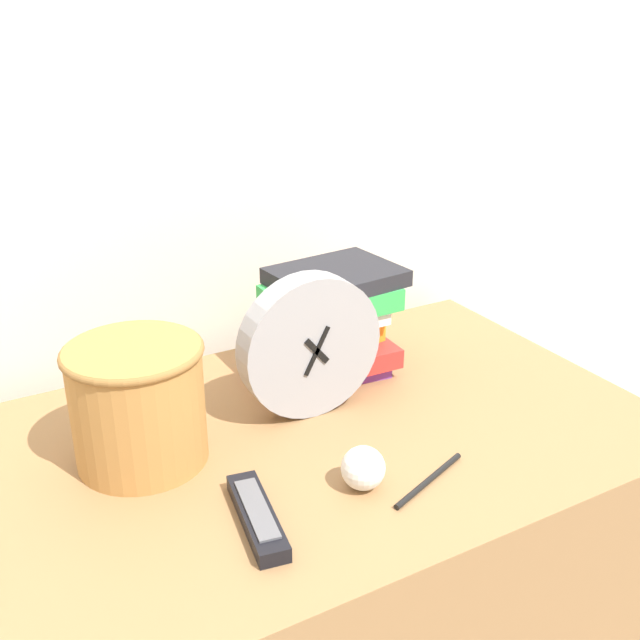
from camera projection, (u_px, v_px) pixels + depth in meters
name	position (u px, v px, depth m)	size (l,w,h in m)	color
wall_back	(190.00, 95.00, 1.21)	(6.00, 0.04, 2.40)	silver
desk	(305.00, 633.00, 1.23)	(1.03, 0.62, 0.77)	olive
desk_clock	(310.00, 346.00, 1.10)	(0.22, 0.05, 0.22)	#99999E
book_stack	(326.00, 323.00, 1.23)	(0.22, 0.19, 0.18)	#7A3899
basket	(138.00, 401.00, 0.99)	(0.18, 0.18, 0.17)	#B27A3D
tv_remote	(257.00, 516.00, 0.89)	(0.06, 0.16, 0.02)	black
crumpled_paper_ball	(363.00, 468.00, 0.95)	(0.06, 0.06, 0.06)	white
pen	(429.00, 480.00, 0.97)	(0.14, 0.06, 0.01)	black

